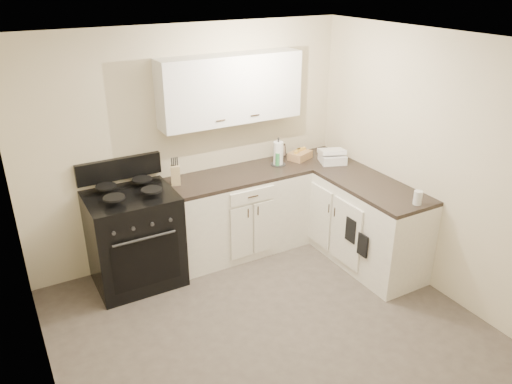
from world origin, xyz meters
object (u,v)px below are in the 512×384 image
stove (135,241)px  countertop_grill (332,158)px  knife_block (175,175)px  wicker_basket (300,155)px  paper_towel (278,153)px

stove → countertop_grill: size_ratio=3.73×
knife_block → wicker_basket: size_ratio=0.76×
knife_block → paper_towel: 1.22m
stove → knife_block: 0.78m
paper_towel → countertop_grill: 0.64m
stove → wicker_basket: wicker_basket is taller
paper_towel → wicker_basket: size_ratio=1.01×
stove → knife_block: size_ratio=5.03×
stove → countertop_grill: (2.31, -0.19, 0.53)m
paper_towel → wicker_basket: paper_towel is taller
stove → wicker_basket: 2.12m
stove → knife_block: knife_block is taller
stove → paper_towel: size_ratio=3.81×
countertop_grill → wicker_basket: bearing=154.5°
stove → countertop_grill: countertop_grill is taller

